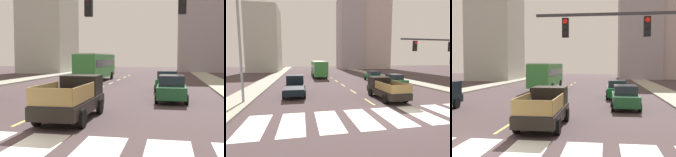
% 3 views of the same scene
% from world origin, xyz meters
% --- Properties ---
extents(ground_plane, '(160.00, 160.00, 0.00)m').
position_xyz_m(ground_plane, '(0.00, 0.00, 0.00)').
color(ground_plane, '#423436').
extents(sidewalk_right, '(2.82, 110.00, 0.15)m').
position_xyz_m(sidewalk_right, '(11.55, 18.00, 0.07)').
color(sidewalk_right, gray).
rests_on(sidewalk_right, ground).
extents(crosswalk_stripe_4, '(1.47, 3.94, 0.01)m').
position_xyz_m(crosswalk_stripe_4, '(0.00, 0.00, 0.00)').
color(crosswalk_stripe_4, silver).
rests_on(crosswalk_stripe_4, ground).
extents(crosswalk_stripe_5, '(1.47, 3.94, 0.01)m').
position_xyz_m(crosswalk_stripe_5, '(2.14, 0.00, 0.00)').
color(crosswalk_stripe_5, silver).
rests_on(crosswalk_stripe_5, ground).
extents(lane_dash_0, '(0.16, 2.40, 0.01)m').
position_xyz_m(lane_dash_0, '(0.00, 4.00, 0.00)').
color(lane_dash_0, '#D7C355').
rests_on(lane_dash_0, ground).
extents(lane_dash_1, '(0.16, 2.40, 0.01)m').
position_xyz_m(lane_dash_1, '(0.00, 9.00, 0.00)').
color(lane_dash_1, '#D7C355').
rests_on(lane_dash_1, ground).
extents(lane_dash_2, '(0.16, 2.40, 0.01)m').
position_xyz_m(lane_dash_2, '(0.00, 14.00, 0.00)').
color(lane_dash_2, '#D7C355').
rests_on(lane_dash_2, ground).
extents(lane_dash_3, '(0.16, 2.40, 0.01)m').
position_xyz_m(lane_dash_3, '(0.00, 19.00, 0.00)').
color(lane_dash_3, '#D7C355').
rests_on(lane_dash_3, ground).
extents(lane_dash_4, '(0.16, 2.40, 0.01)m').
position_xyz_m(lane_dash_4, '(0.00, 24.00, 0.00)').
color(lane_dash_4, '#D7C355').
rests_on(lane_dash_4, ground).
extents(lane_dash_5, '(0.16, 2.40, 0.01)m').
position_xyz_m(lane_dash_5, '(0.00, 29.00, 0.00)').
color(lane_dash_5, '#D7C355').
rests_on(lane_dash_5, ground).
extents(lane_dash_6, '(0.16, 2.40, 0.01)m').
position_xyz_m(lane_dash_6, '(0.00, 34.00, 0.00)').
color(lane_dash_6, '#D7C355').
rests_on(lane_dash_6, ground).
extents(lane_dash_7, '(0.16, 2.40, 0.01)m').
position_xyz_m(lane_dash_7, '(0.00, 39.00, 0.00)').
color(lane_dash_7, '#D7C355').
rests_on(lane_dash_7, ground).
extents(pickup_stakebed, '(2.18, 5.20, 1.96)m').
position_xyz_m(pickup_stakebed, '(1.98, 5.08, 0.94)').
color(pickup_stakebed, black).
rests_on(pickup_stakebed, ground).
extents(city_bus, '(2.72, 10.80, 3.32)m').
position_xyz_m(city_bus, '(-2.31, 26.44, 1.95)').
color(city_bus, '#347C39').
rests_on(city_bus, ground).
extents(sedan_far, '(2.02, 4.40, 1.72)m').
position_xyz_m(sedan_far, '(6.55, 11.37, 0.86)').
color(sedan_far, '#1D582F').
rests_on(sedan_far, ground).
extents(sedan_mid, '(2.02, 4.40, 1.72)m').
position_xyz_m(sedan_mid, '(6.19, 17.63, 0.86)').
color(sedan_mid, '#0F5323').
rests_on(sedan_mid, ground).
extents(traffic_signal_gantry, '(8.77, 0.27, 6.00)m').
position_xyz_m(traffic_signal_gantry, '(7.95, 2.70, 4.19)').
color(traffic_signal_gantry, '#2D2D33').
rests_on(traffic_signal_gantry, ground).
extents(block_mid_left, '(8.50, 10.84, 18.70)m').
position_xyz_m(block_mid_left, '(-16.42, 45.57, 9.35)').
color(block_mid_left, '#ADAFA3').
rests_on(block_mid_left, ground).
extents(block_mid_right, '(8.47, 9.69, 25.93)m').
position_xyz_m(block_mid_right, '(12.19, 54.20, 12.96)').
color(block_mid_right, '#9A9097').
rests_on(block_mid_right, ground).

